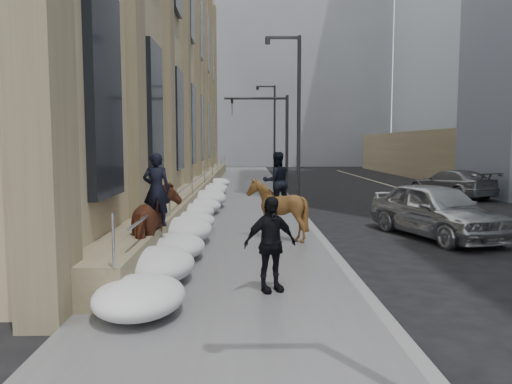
{
  "coord_description": "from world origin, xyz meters",
  "views": [
    {
      "loc": [
        0.35,
        -10.01,
        2.91
      ],
      "look_at": [
        0.61,
        2.55,
        1.7
      ],
      "focal_mm": 35.0,
      "sensor_mm": 36.0,
      "label": 1
    }
  ],
  "objects_px": {
    "mounted_horse_right": "(277,204)",
    "car_grey": "(451,184)",
    "pedestrian": "(270,244)",
    "mounted_horse_left": "(157,221)",
    "car_silver": "(436,210)"
  },
  "relations": [
    {
      "from": "mounted_horse_right",
      "to": "pedestrian",
      "type": "height_order",
      "value": "mounted_horse_right"
    },
    {
      "from": "mounted_horse_left",
      "to": "pedestrian",
      "type": "height_order",
      "value": "mounted_horse_left"
    },
    {
      "from": "pedestrian",
      "to": "car_grey",
      "type": "xyz_separation_m",
      "value": [
        10.76,
        17.6,
        -0.27
      ]
    },
    {
      "from": "mounted_horse_left",
      "to": "car_silver",
      "type": "xyz_separation_m",
      "value": [
        8.0,
        3.74,
        -0.27
      ]
    },
    {
      "from": "mounted_horse_right",
      "to": "car_silver",
      "type": "height_order",
      "value": "mounted_horse_right"
    },
    {
      "from": "pedestrian",
      "to": "car_grey",
      "type": "height_order",
      "value": "pedestrian"
    },
    {
      "from": "mounted_horse_right",
      "to": "car_grey",
      "type": "bearing_deg",
      "value": -144.23
    },
    {
      "from": "mounted_horse_left",
      "to": "mounted_horse_right",
      "type": "height_order",
      "value": "mounted_horse_left"
    },
    {
      "from": "mounted_horse_left",
      "to": "pedestrian",
      "type": "xyz_separation_m",
      "value": [
        2.53,
        -2.26,
        -0.1
      ]
    },
    {
      "from": "car_silver",
      "to": "car_grey",
      "type": "height_order",
      "value": "car_silver"
    },
    {
      "from": "car_silver",
      "to": "car_grey",
      "type": "distance_m",
      "value": 12.74
    },
    {
      "from": "car_grey",
      "to": "mounted_horse_right",
      "type": "bearing_deg",
      "value": 29.4
    },
    {
      "from": "car_grey",
      "to": "mounted_horse_left",
      "type": "bearing_deg",
      "value": 28.23
    },
    {
      "from": "pedestrian",
      "to": "mounted_horse_right",
      "type": "bearing_deg",
      "value": 61.84
    },
    {
      "from": "car_silver",
      "to": "mounted_horse_right",
      "type": "bearing_deg",
      "value": 172.2
    }
  ]
}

